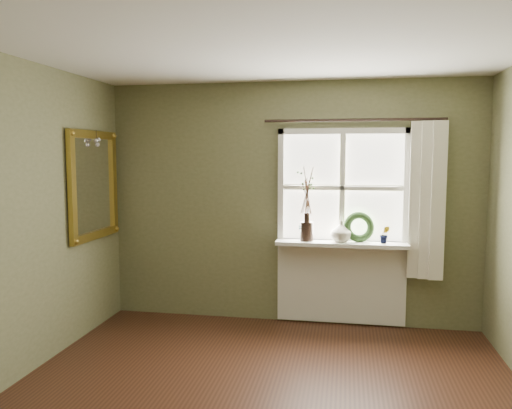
{
  "coord_description": "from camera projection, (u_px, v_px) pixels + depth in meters",
  "views": [
    {
      "loc": [
        0.59,
        -3.09,
        1.83
      ],
      "look_at": [
        -0.25,
        1.55,
        1.35
      ],
      "focal_mm": 35.0,
      "sensor_mm": 36.0,
      "label": 1
    }
  ],
  "objects": [
    {
      "name": "gilt_mirror",
      "position": [
        94.0,
        185.0,
        5.12
      ],
      "size": [
        0.1,
        0.93,
        1.11
      ],
      "color": "white",
      "rests_on": "wall_left"
    },
    {
      "name": "potted_plant_left",
      "position": [
        302.0,
        232.0,
        5.26
      ],
      "size": [
        0.11,
        0.09,
        0.18
      ],
      "primitive_type": "imported",
      "rotation": [
        0.0,
        0.0,
        -0.35
      ],
      "color": "#26431D",
      "rests_on": "window_sill"
    },
    {
      "name": "curtain",
      "position": [
        427.0,
        201.0,
        5.01
      ],
      "size": [
        0.36,
        0.12,
        1.59
      ],
      "primitive_type": "cube",
      "color": "silver",
      "rests_on": "wall_back"
    },
    {
      "name": "curtain_rod",
      "position": [
        353.0,
        120.0,
        5.1
      ],
      "size": [
        1.84,
        0.03,
        0.03
      ],
      "primitive_type": "cylinder",
      "rotation": [
        0.0,
        1.57,
        0.0
      ],
      "color": "black",
      "rests_on": "wall_back"
    },
    {
      "name": "cream_vase",
      "position": [
        341.0,
        231.0,
        5.19
      ],
      "size": [
        0.27,
        0.27,
        0.22
      ],
      "primitive_type": "imported",
      "rotation": [
        0.0,
        0.0,
        0.33
      ],
      "color": "beige",
      "rests_on": "window_sill"
    },
    {
      "name": "wreath",
      "position": [
        359.0,
        230.0,
        5.19
      ],
      "size": [
        0.34,
        0.2,
        0.33
      ],
      "primitive_type": "torus",
      "rotation": [
        1.36,
        0.0,
        0.19
      ],
      "color": "#26431D",
      "rests_on": "window_sill"
    },
    {
      "name": "wall_back",
      "position": [
        291.0,
        203.0,
        5.43
      ],
      "size": [
        4.0,
        0.1,
        2.6
      ],
      "primitive_type": "cube",
      "color": "#676844",
      "rests_on": "ground"
    },
    {
      "name": "ceiling",
      "position": [
        251.0,
        28.0,
        3.05
      ],
      "size": [
        4.5,
        4.5,
        0.0
      ],
      "primitive_type": "plane",
      "color": "silver",
      "rests_on": "ground"
    },
    {
      "name": "window_apron",
      "position": [
        341.0,
        282.0,
        5.35
      ],
      "size": [
        1.36,
        0.04,
        0.88
      ],
      "primitive_type": "cube",
      "color": "white",
      "rests_on": "ground"
    },
    {
      "name": "potted_plant_right",
      "position": [
        385.0,
        234.0,
        5.11
      ],
      "size": [
        0.1,
        0.09,
        0.18
      ],
      "primitive_type": "imported",
      "rotation": [
        0.0,
        0.0,
        0.05
      ],
      "color": "#26431D",
      "rests_on": "window_sill"
    },
    {
      "name": "window_sill",
      "position": [
        341.0,
        244.0,
        5.2
      ],
      "size": [
        1.36,
        0.26,
        0.04
      ],
      "primitive_type": "cube",
      "color": "white",
      "rests_on": "wall_back"
    },
    {
      "name": "dark_jug",
      "position": [
        307.0,
        231.0,
        5.25
      ],
      "size": [
        0.16,
        0.16,
        0.2
      ],
      "primitive_type": "cylinder",
      "rotation": [
        0.0,
        0.0,
        -0.16
      ],
      "color": "black",
      "rests_on": "window_sill"
    },
    {
      "name": "window_frame",
      "position": [
        342.0,
        188.0,
        5.25
      ],
      "size": [
        1.36,
        0.06,
        1.24
      ],
      "color": "white",
      "rests_on": "wall_back"
    }
  ]
}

